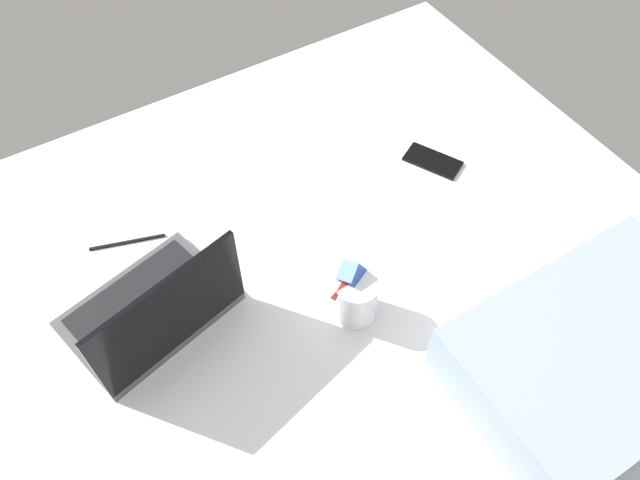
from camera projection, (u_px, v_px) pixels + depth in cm
name	position (u px, v px, depth cm)	size (l,w,h in cm)	color
bed_mattress	(291.00, 304.00, 141.91)	(180.00, 140.00, 18.00)	white
laptop	(155.00, 311.00, 125.45)	(37.58, 30.30, 23.00)	#4C4C51
snack_cup	(355.00, 297.00, 125.55)	(9.51, 9.66, 14.52)	silver
cell_phone	(433.00, 161.00, 155.79)	(6.80, 14.00, 0.80)	black
pillow	(595.00, 355.00, 117.31)	(52.00, 36.00, 13.00)	#8C9EB7
charger_cable	(127.00, 242.00, 140.81)	(17.00, 0.60, 0.60)	black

